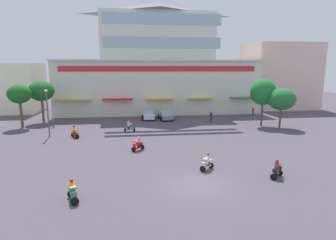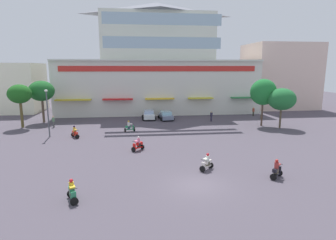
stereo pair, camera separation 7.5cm
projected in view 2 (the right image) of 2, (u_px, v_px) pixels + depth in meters
ground_plane at (173, 140)px, 33.35m from camera, size 128.00×128.00×0.00m
colonial_building at (157, 67)px, 54.72m from camera, size 37.51×18.07×20.87m
flank_building_left at (19, 88)px, 54.31m from camera, size 8.24×9.32×9.46m
flank_building_right at (279, 76)px, 59.94m from camera, size 13.59×11.24×13.55m
plaza_tree_0 at (20, 94)px, 39.58m from camera, size 3.26×3.25×6.29m
plaza_tree_1 at (282, 99)px, 39.48m from camera, size 3.97×3.72×5.77m
plaza_tree_2 at (41, 91)px, 43.38m from camera, size 3.92×3.95×6.62m
plaza_tree_3 at (263, 92)px, 40.73m from camera, size 3.88×3.36×7.01m
parked_car_0 at (149, 115)px, 46.64m from camera, size 2.40×3.88×1.55m
parked_car_1 at (166, 115)px, 46.34m from camera, size 2.64×4.16×1.44m
scooter_rider_0 at (138, 145)px, 29.19m from camera, size 1.40×1.34×1.53m
scooter_rider_2 at (277, 170)px, 21.91m from camera, size 1.35×1.26×1.59m
scooter_rider_3 at (72, 192)px, 18.14m from camera, size 1.00×1.49×1.52m
scooter_rider_4 at (75, 133)px, 34.57m from camera, size 1.25×1.52×1.53m
scooter_rider_5 at (129, 127)px, 37.81m from camera, size 1.51×0.84×1.55m
scooter_rider_6 at (207, 163)px, 23.68m from camera, size 1.39×1.32×1.49m
pedestrian_0 at (211, 116)px, 44.94m from camera, size 0.49×0.49×1.64m
pedestrian_1 at (253, 111)px, 49.88m from camera, size 0.49×0.49×1.61m
pedestrian_2 at (53, 121)px, 40.54m from camera, size 0.52×0.52×1.67m
pedestrian_3 at (261, 114)px, 46.93m from camera, size 0.47×0.47×1.56m
streetlamp_near at (48, 109)px, 34.45m from camera, size 0.40×0.40×5.99m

